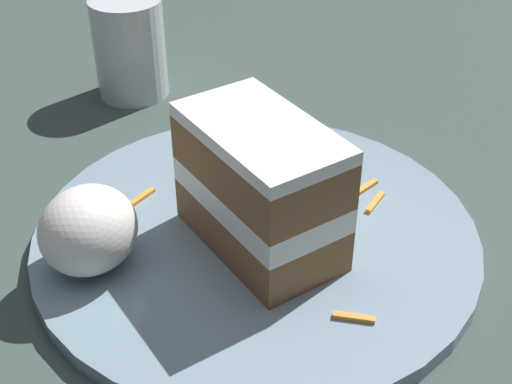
# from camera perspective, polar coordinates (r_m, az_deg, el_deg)

# --- Properties ---
(ground_plane) EXTENTS (6.00, 6.00, 0.00)m
(ground_plane) POSITION_cam_1_polar(r_m,az_deg,el_deg) (0.46, -2.14, -11.19)
(ground_plane) COLOR black
(ground_plane) RESTS_ON ground
(dining_table) EXTENTS (1.38, 1.19, 0.02)m
(dining_table) POSITION_cam_1_polar(r_m,az_deg,el_deg) (0.45, -2.17, -10.23)
(dining_table) COLOR #384742
(dining_table) RESTS_ON ground
(plate) EXTENTS (0.30, 0.30, 0.01)m
(plate) POSITION_cam_1_polar(r_m,az_deg,el_deg) (0.48, 0.00, -3.55)
(plate) COLOR gray
(plate) RESTS_ON dining_table
(cake_slice) EXTENTS (0.09, 0.12, 0.09)m
(cake_slice) POSITION_cam_1_polar(r_m,az_deg,el_deg) (0.44, 0.36, 0.41)
(cake_slice) COLOR brown
(cake_slice) RESTS_ON plate
(cream_dollop) EXTENTS (0.06, 0.06, 0.06)m
(cream_dollop) POSITION_cam_1_polar(r_m,az_deg,el_deg) (0.45, -13.26, -2.98)
(cream_dollop) COLOR white
(cream_dollop) RESTS_ON plate
(orange_garnish) EXTENTS (0.07, 0.07, 0.00)m
(orange_garnish) POSITION_cam_1_polar(r_m,az_deg,el_deg) (0.56, 0.38, 3.41)
(orange_garnish) COLOR orange
(orange_garnish) RESTS_ON plate
(carrot_shreds_scatter) EXTENTS (0.14, 0.20, 0.00)m
(carrot_shreds_scatter) POSITION_cam_1_polar(r_m,az_deg,el_deg) (0.49, 4.26, -2.26)
(carrot_shreds_scatter) COLOR orange
(carrot_shreds_scatter) RESTS_ON plate
(drinking_glass) EXTENTS (0.06, 0.06, 0.09)m
(drinking_glass) POSITION_cam_1_polar(r_m,az_deg,el_deg) (0.67, -10.02, 10.81)
(drinking_glass) COLOR silver
(drinking_glass) RESTS_ON dining_table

